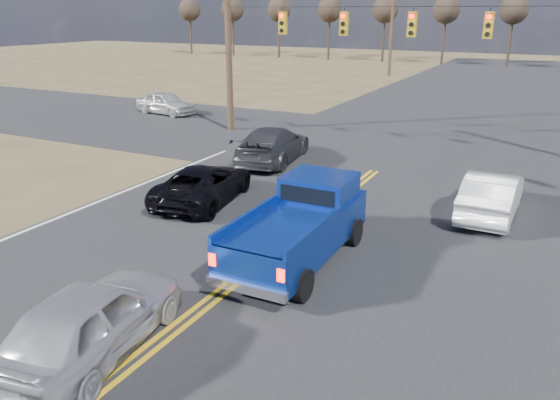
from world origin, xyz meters
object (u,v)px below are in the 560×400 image
at_px(pickup_truck, 300,225).
at_px(silver_suv, 91,320).
at_px(black_suv, 204,184).
at_px(dgrey_car_queue, 273,145).
at_px(white_car_queue, 492,194).
at_px(cross_car_west, 166,103).

xyz_separation_m(pickup_truck, silver_suv, (-1.60, -5.24, -0.21)).
distance_m(black_suv, dgrey_car_queue, 5.40).
distance_m(silver_suv, black_suv, 8.34).
distance_m(pickup_truck, black_suv, 5.28).
bearing_deg(dgrey_car_queue, silver_suv, 95.91).
relative_size(black_suv, white_car_queue, 1.06).
height_order(pickup_truck, dgrey_car_queue, pickup_truck).
xyz_separation_m(pickup_truck, dgrey_car_queue, (-4.98, 7.92, -0.21)).
bearing_deg(pickup_truck, cross_car_west, 136.66).
height_order(white_car_queue, dgrey_car_queue, dgrey_car_queue).
relative_size(dgrey_car_queue, cross_car_west, 1.25).
xyz_separation_m(silver_suv, white_car_queue, (5.35, 10.65, -0.03)).
relative_size(black_suv, cross_car_west, 1.12).
bearing_deg(silver_suv, black_suv, -77.41).
bearing_deg(black_suv, dgrey_car_queue, -95.53).
bearing_deg(silver_suv, dgrey_car_queue, -84.24).
xyz_separation_m(pickup_truck, cross_car_west, (-15.67, 14.50, -0.25)).
distance_m(silver_suv, white_car_queue, 11.92).
relative_size(white_car_queue, dgrey_car_queue, 0.85).
bearing_deg(cross_car_west, black_suv, -129.73).
bearing_deg(white_car_queue, black_suv, 19.76).
xyz_separation_m(black_suv, dgrey_car_queue, (-0.36, 5.38, 0.10)).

